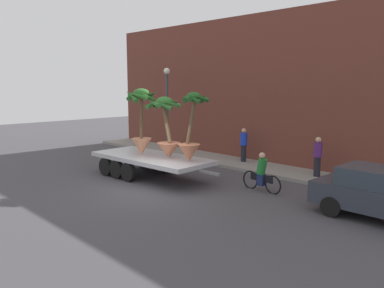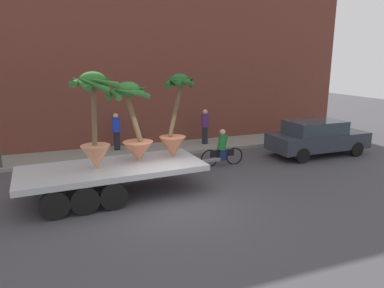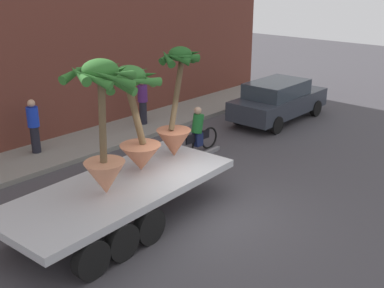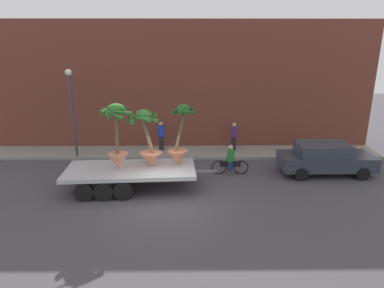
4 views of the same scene
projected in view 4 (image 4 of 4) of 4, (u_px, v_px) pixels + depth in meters
The scene contains 12 objects.
ground_plane at pixel (167, 200), 13.95m from camera, with size 60.00×60.00×0.00m, color #423F44.
sidewalk at pixel (173, 152), 19.76m from camera, with size 24.00×2.20×0.15m, color gray.
building_facade at pixel (173, 86), 20.29m from camera, with size 24.00×1.20×7.59m, color brown.
flatbed_trailer at pixel (125, 173), 14.82m from camera, with size 6.75×2.70×0.98m.
potted_palm_rear at pixel (117, 138), 14.21m from camera, with size 1.40×1.50×2.92m.
potted_palm_middle at pixel (180, 141), 14.75m from camera, with size 1.29×1.10×2.80m.
potted_palm_front at pixel (147, 140), 14.66m from camera, with size 1.50×1.46×2.59m.
cyclist at pixel (230, 161), 16.55m from camera, with size 1.84×0.36×1.54m.
parked_car at pixel (325, 158), 16.52m from camera, with size 4.54×1.89×1.58m.
pedestrian_near_gate at pixel (234, 137), 19.51m from camera, with size 0.36×0.36×1.71m.
pedestrian_far_left at pixel (161, 135), 19.76m from camera, with size 0.36×0.36×1.71m.
street_lamp at pixel (72, 102), 18.02m from camera, with size 0.36×0.36×4.83m.
Camera 4 is at (0.93, -12.66, 6.33)m, focal length 31.25 mm.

